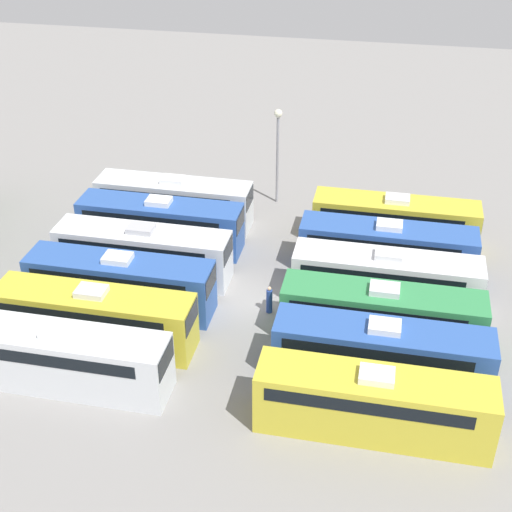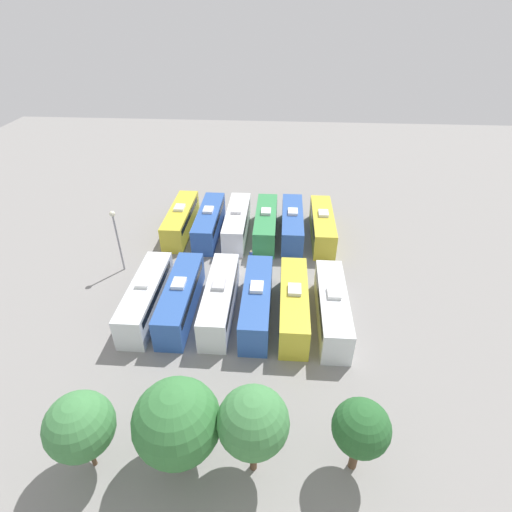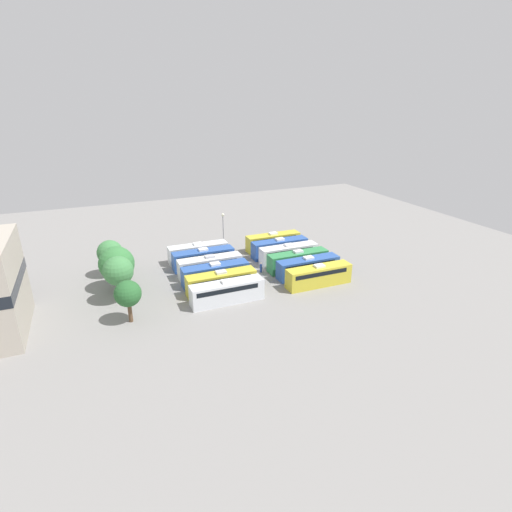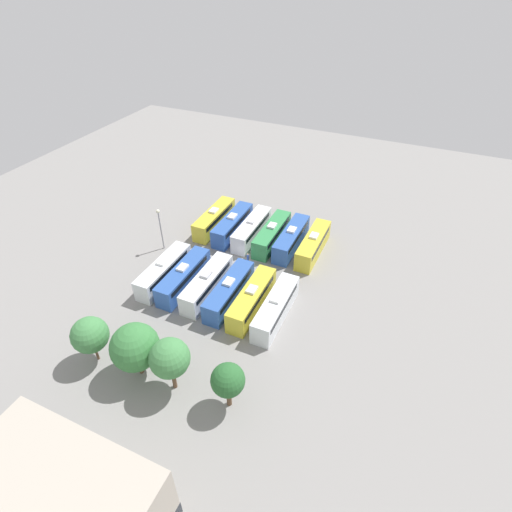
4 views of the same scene
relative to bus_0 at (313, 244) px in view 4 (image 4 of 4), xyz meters
The scene contains 19 objects.
ground_plane 11.94m from the bus_0, 40.26° to the left, with size 122.63×122.63×0.00m, color gray.
bus_0 is the anchor object (origin of this frame).
bus_1 3.76m from the bus_0, ahead, with size 2.60×11.01×3.58m.
bus_2 7.08m from the bus_0, ahead, with size 2.60×11.01×3.58m.
bus_3 10.74m from the bus_0, ahead, with size 2.60×11.01×3.58m.
bus_4 14.28m from the bus_0, ahead, with size 2.60×11.01×3.58m.
bus_5 18.02m from the bus_0, ahead, with size 2.60×11.01×3.58m.
bus_6 15.57m from the bus_0, 89.45° to the left, with size 2.60×11.01×3.58m.
bus_7 15.74m from the bus_0, 76.38° to the left, with size 2.60×11.01×3.58m.
bus_8 16.78m from the bus_0, 64.63° to the left, with size 2.60×11.01×3.58m.
bus_9 18.46m from the bus_0, 54.43° to the left, with size 2.60×11.01×3.58m.
bus_10 20.96m from the bus_0, 46.15° to the left, with size 2.60×11.01×3.58m.
bus_11 23.45m from the bus_0, 40.41° to the left, with size 2.60×11.01×3.58m.
worker_person 10.69m from the bus_0, 37.56° to the left, with size 0.36×0.36×1.77m.
light_pole 24.41m from the bus_0, 20.80° to the left, with size 0.60×0.60×7.32m.
tree_0 29.55m from the bus_0, 90.20° to the left, with size 3.59×3.59×6.03m.
tree_1 30.85m from the bus_0, 77.96° to the left, with size 4.37×4.37×7.18m.
tree_2 32.00m from the bus_0, 69.72° to the left, with size 5.48×5.48×7.09m.
tree_3 34.97m from the bus_0, 60.98° to the left, with size 4.26×4.26×6.35m.
Camera 4 is at (-21.67, 42.91, 38.81)m, focal length 28.00 mm.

